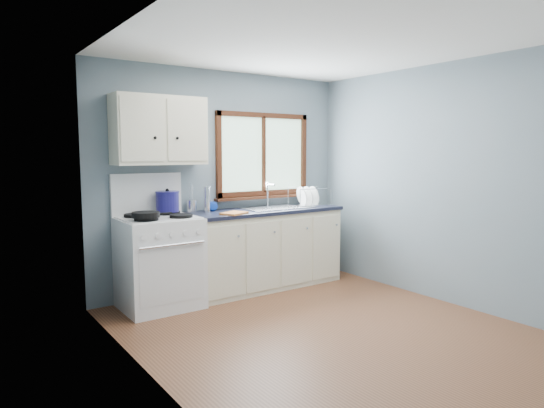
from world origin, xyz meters
TOP-DOWN VIEW (x-y plane):
  - floor at (0.00, 0.00)m, footprint 3.20×3.60m
  - ceiling at (0.00, 0.00)m, footprint 3.20×3.60m
  - wall_back at (0.00, 1.81)m, footprint 3.20×0.02m
  - wall_front at (0.00, -1.81)m, footprint 3.20×0.02m
  - wall_left at (-1.61, 0.00)m, footprint 0.02×3.60m
  - wall_right at (1.61, 0.00)m, footprint 0.02×3.60m
  - gas_range at (-0.95, 1.47)m, footprint 0.76×0.69m
  - base_cabinets at (0.36, 1.49)m, footprint 1.85×0.60m
  - countertop at (0.36, 1.49)m, footprint 1.89×0.64m
  - sink at (0.54, 1.49)m, footprint 0.84×0.46m
  - window at (0.54, 1.77)m, footprint 1.36×0.10m
  - upper_cabinets at (-0.85, 1.63)m, footprint 0.95×0.35m
  - skillet at (-1.14, 1.30)m, footprint 0.40×0.27m
  - stockpot at (-0.79, 1.61)m, footprint 0.30×0.30m
  - utensil_crock at (-0.46, 1.71)m, footprint 0.11×0.11m
  - thermos at (-0.34, 1.59)m, footprint 0.08×0.08m
  - soap_bottle at (-0.23, 1.64)m, footprint 0.14×0.14m
  - dish_towel at (-0.17, 1.29)m, footprint 0.33×0.29m
  - dish_rack at (1.03, 1.50)m, footprint 0.51×0.42m

SIDE VIEW (x-z plane):
  - floor at x=0.00m, z-range -0.02..0.00m
  - base_cabinets at x=0.36m, z-range -0.03..0.85m
  - gas_range at x=-0.95m, z-range -0.19..1.17m
  - sink at x=0.54m, z-range 0.64..1.08m
  - countertop at x=0.36m, z-range 0.88..0.92m
  - dish_towel at x=-0.17m, z-range 0.92..0.94m
  - dish_rack at x=1.03m, z-range 0.86..1.10m
  - skillet at x=-1.14m, z-range 0.96..1.01m
  - utensil_crock at x=-0.46m, z-range 0.82..1.16m
  - soap_bottle at x=-0.23m, z-range 0.92..1.19m
  - thermos at x=-0.34m, z-range 0.92..1.20m
  - stockpot at x=-0.79m, z-range 0.95..1.19m
  - wall_back at x=0.00m, z-range 0.00..2.50m
  - wall_front at x=0.00m, z-range 0.00..2.50m
  - wall_left at x=-1.61m, z-range 0.00..2.50m
  - wall_right at x=1.61m, z-range 0.00..2.50m
  - window at x=0.54m, z-range 0.96..1.99m
  - upper_cabinets at x=-0.85m, z-range 1.45..2.15m
  - ceiling at x=0.00m, z-range 2.50..2.52m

